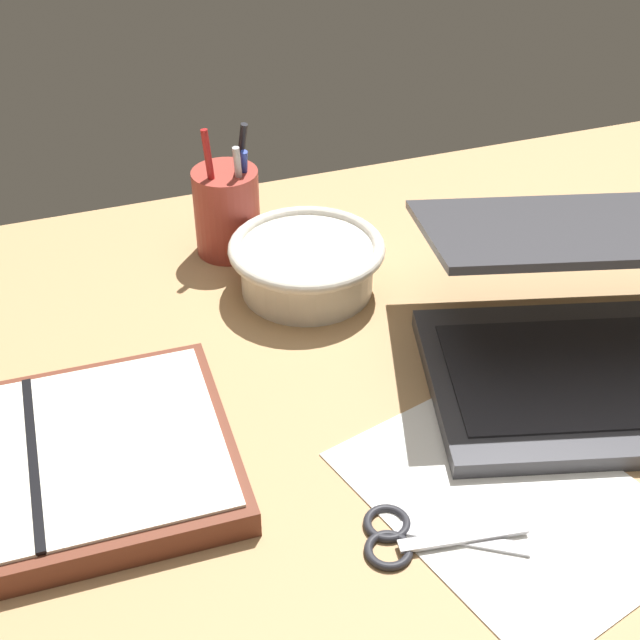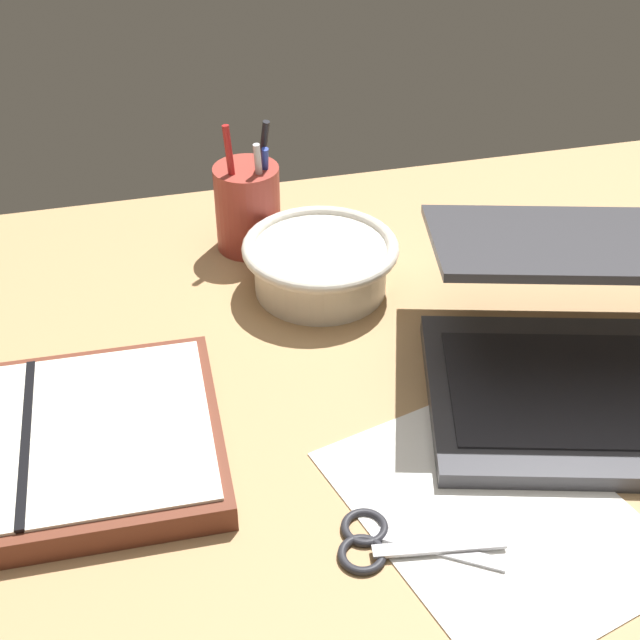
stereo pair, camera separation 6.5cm
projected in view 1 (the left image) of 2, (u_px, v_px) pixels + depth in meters
The scene contains 7 objects.
desk_top at pixel (390, 433), 82.72cm from camera, with size 140.00×100.00×2.00cm, color tan.
laptop at pixel (586, 326), 85.85cm from camera, with size 37.92×38.17×16.04cm.
bowl at pixel (304, 264), 98.06cm from camera, with size 17.25×17.25×6.10cm.
pen_cup at pixel (227, 211), 103.79cm from camera, with size 7.66×7.66×16.12cm.
planner at pixel (36, 470), 75.50cm from camera, with size 34.09×24.17×3.08cm.
scissors at pixel (409, 536), 71.12cm from camera, with size 13.82×8.86×0.80cm.
paper_sheet_front at pixel (509, 497), 74.83cm from camera, with size 20.46×26.58×0.16cm, color white.
Camera 1 is at (-26.53, -54.83, 58.32)cm, focal length 50.00 mm.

